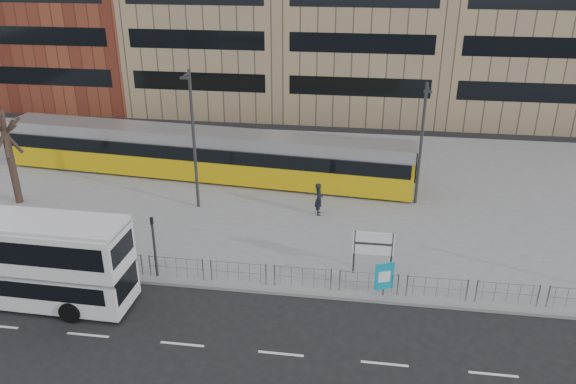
# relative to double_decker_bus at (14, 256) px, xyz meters

# --- Properties ---
(ground) EXTENTS (120.00, 120.00, 0.00)m
(ground) POSITION_rel_double_decker_bus_xyz_m (10.05, 2.00, -2.21)
(ground) COLOR black
(ground) RESTS_ON ground
(plaza) EXTENTS (64.00, 24.00, 0.15)m
(plaza) POSITION_rel_double_decker_bus_xyz_m (10.05, 14.00, -2.13)
(plaza) COLOR gray
(plaza) RESTS_ON ground
(kerb) EXTENTS (64.00, 0.25, 0.17)m
(kerb) POSITION_rel_double_decker_bus_xyz_m (10.05, 2.05, -2.13)
(kerb) COLOR gray
(kerb) RESTS_ON ground
(pedestrian_barrier) EXTENTS (32.07, 0.07, 1.10)m
(pedestrian_barrier) POSITION_rel_double_decker_bus_xyz_m (12.05, 2.50, -1.23)
(pedestrian_barrier) COLOR gray
(pedestrian_barrier) RESTS_ON plaza
(road_markings) EXTENTS (62.00, 0.12, 0.01)m
(road_markings) POSITION_rel_double_decker_bus_xyz_m (11.05, -2.00, -2.20)
(road_markings) COLOR white
(road_markings) RESTS_ON ground
(double_decker_bus) EXTENTS (10.26, 2.79, 4.08)m
(double_decker_bus) POSITION_rel_double_decker_bus_xyz_m (0.00, 0.00, 0.00)
(double_decker_bus) COLOR silver
(double_decker_bus) RESTS_ON ground
(tram) EXTENTS (27.90, 5.02, 3.27)m
(tram) POSITION_rel_double_decker_bus_xyz_m (4.13, 14.89, -0.42)
(tram) COLOR gold
(tram) RESTS_ON plaza
(station_sign) EXTENTS (1.95, 0.11, 2.24)m
(station_sign) POSITION_rel_double_decker_bus_xyz_m (15.50, 4.13, -0.51)
(station_sign) COLOR #2D2D30
(station_sign) RESTS_ON plaza
(ad_panel) EXTENTS (0.85, 0.37, 1.65)m
(ad_panel) POSITION_rel_double_decker_bus_xyz_m (16.02, 2.40, -1.09)
(ad_panel) COLOR #2D2D30
(ad_panel) RESTS_ON plaza
(pedestrian) EXTENTS (0.55, 0.76, 1.95)m
(pedestrian) POSITION_rel_double_decker_bus_xyz_m (12.37, 10.26, -1.08)
(pedestrian) COLOR black
(pedestrian) RESTS_ON plaza
(traffic_light_west) EXTENTS (0.23, 0.25, 3.10)m
(traffic_light_west) POSITION_rel_double_decker_bus_xyz_m (5.38, 2.50, -0.08)
(traffic_light_west) COLOR #2D2D30
(traffic_light_west) RESTS_ON plaza
(lamp_post_west) EXTENTS (0.45, 1.04, 8.27)m
(lamp_post_west) POSITION_rel_double_decker_bus_xyz_m (5.09, 10.23, 2.45)
(lamp_post_west) COLOR #2D2D30
(lamp_post_west) RESTS_ON plaza
(lamp_post_east) EXTENTS (0.45, 1.04, 7.41)m
(lamp_post_east) POSITION_rel_double_decker_bus_xyz_m (18.07, 12.62, 2.02)
(lamp_post_east) COLOR #2D2D30
(lamp_post_east) RESTS_ON plaza
(bare_tree) EXTENTS (4.79, 4.79, 8.15)m
(bare_tree) POSITION_rel_double_decker_bus_xyz_m (-5.96, 9.30, 3.90)
(bare_tree) COLOR black
(bare_tree) RESTS_ON plaza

